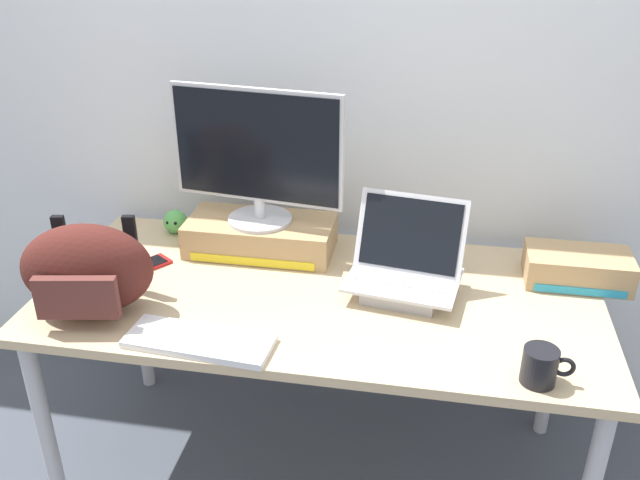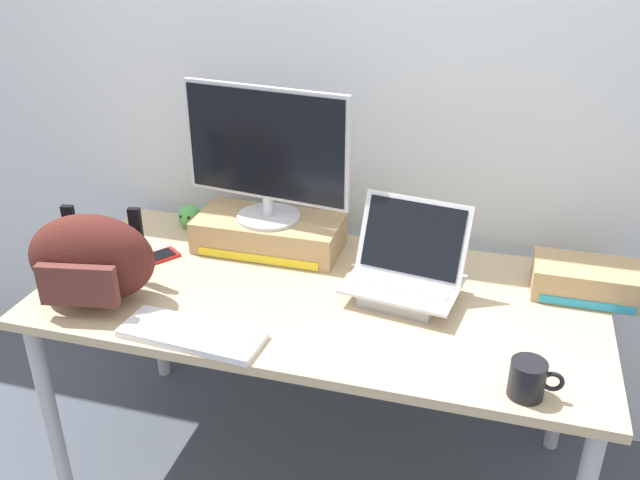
{
  "view_description": "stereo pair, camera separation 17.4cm",
  "coord_description": "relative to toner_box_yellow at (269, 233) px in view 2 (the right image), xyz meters",
  "views": [
    {
      "loc": [
        0.32,
        -1.78,
        1.83
      ],
      "look_at": [
        0.0,
        0.0,
        0.92
      ],
      "focal_mm": 38.2,
      "sensor_mm": 36.0,
      "label": 1
    },
    {
      "loc": [
        0.49,
        -1.74,
        1.83
      ],
      "look_at": [
        0.0,
        0.0,
        0.92
      ],
      "focal_mm": 38.2,
      "sensor_mm": 36.0,
      "label": 2
    }
  ],
  "objects": [
    {
      "name": "desktop_monitor",
      "position": [
        -0.0,
        -0.0,
        0.29
      ],
      "size": [
        0.58,
        0.22,
        0.45
      ],
      "rotation": [
        0.0,
        0.0,
        -0.13
      ],
      "color": "silver",
      "rests_on": "toner_box_yellow"
    },
    {
      "name": "external_keyboard",
      "position": [
        -0.03,
        -0.57,
        -0.05
      ],
      "size": [
        0.41,
        0.18,
        0.02
      ],
      "rotation": [
        0.0,
        0.0,
        -0.07
      ],
      "color": "white",
      "rests_on": "desk"
    },
    {
      "name": "plush_toy",
      "position": [
        -0.34,
        0.08,
        -0.01
      ],
      "size": [
        0.09,
        0.09,
        0.09
      ],
      "color": "#56B256",
      "rests_on": "desk"
    },
    {
      "name": "coffee_mug",
      "position": [
        0.87,
        -0.57,
        -0.01
      ],
      "size": [
        0.13,
        0.09,
        0.1
      ],
      "color": "black",
      "rests_on": "desk"
    },
    {
      "name": "ground_plane",
      "position": [
        0.25,
        -0.24,
        -0.8
      ],
      "size": [
        20.0,
        20.0,
        0.0
      ],
      "primitive_type": "plane",
      "color": "#474C56"
    },
    {
      "name": "toner_box_cyan",
      "position": [
        1.04,
        -0.03,
        -0.01
      ],
      "size": [
        0.32,
        0.18,
        0.1
      ],
      "color": "tan",
      "rests_on": "desk"
    },
    {
      "name": "back_wall",
      "position": [
        0.25,
        0.27,
        0.5
      ],
      "size": [
        7.0,
        0.1,
        2.6
      ],
      "primitive_type": "cube",
      "color": "silver",
      "rests_on": "ground"
    },
    {
      "name": "messenger_backpack",
      "position": [
        -0.39,
        -0.46,
        0.08
      ],
      "size": [
        0.41,
        0.28,
        0.28
      ],
      "rotation": [
        0.0,
        0.0,
        0.19
      ],
      "color": "#4C1E19",
      "rests_on": "desk"
    },
    {
      "name": "cell_phone",
      "position": [
        -0.34,
        -0.18,
        -0.05
      ],
      "size": [
        0.14,
        0.16,
        0.01
      ],
      "rotation": [
        0.0,
        0.0,
        -0.62
      ],
      "color": "red",
      "rests_on": "desk"
    },
    {
      "name": "toner_box_yellow",
      "position": [
        0.0,
        0.0,
        0.0
      ],
      "size": [
        0.5,
        0.24,
        0.11
      ],
      "color": "tan",
      "rests_on": "desk"
    },
    {
      "name": "open_laptop",
      "position": [
        0.5,
        -0.19,
        0.0
      ],
      "size": [
        0.37,
        0.3,
        0.29
      ],
      "rotation": [
        0.0,
        0.0,
        -0.15
      ],
      "color": "#ADADB2",
      "rests_on": "desk"
    },
    {
      "name": "desk",
      "position": [
        0.25,
        -0.24,
        -0.12
      ],
      "size": [
        1.71,
        0.82,
        0.74
      ],
      "color": "tan",
      "rests_on": "ground"
    }
  ]
}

